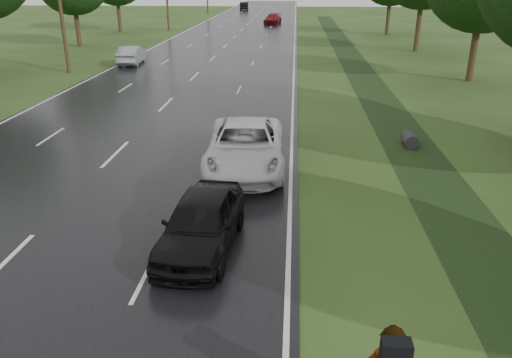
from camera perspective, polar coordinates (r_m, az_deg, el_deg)
The scene contains 11 objects.
ground at distance 13.37m, azimuth -27.06°, elevation -8.98°, with size 220.00×220.00×0.00m, color #2B4117.
road at distance 55.40m, azimuth -2.82°, elevation 15.57°, with size 14.00×180.00×0.04m, color black.
edge_stripe_east at distance 54.99m, azimuth 4.45°, elevation 15.51°, with size 0.12×180.00×0.01m, color silver.
edge_stripe_west at distance 56.62m, azimuth -9.87°, elevation 15.45°, with size 0.12×180.00×0.01m, color silver.
center_line at distance 55.40m, azimuth -2.82°, elevation 15.60°, with size 0.12×180.00×0.01m, color silver.
drainage_ditch at distance 29.42m, azimuth 13.68°, elevation 9.12°, with size 2.20×120.00×0.56m.
white_pickup at distance 17.53m, azimuth -1.24°, elevation 3.78°, with size 2.66×5.77×1.60m, color silver.
dark_sedan at distance 12.39m, azimuth -6.28°, elevation -4.96°, with size 1.68×4.17×1.42m, color black.
silver_sedan at distance 40.82m, azimuth -14.04°, elevation 13.60°, with size 1.47×4.20×1.38m, color #93959B.
far_car_red at distance 74.27m, azimuth 1.93°, elevation 17.81°, with size 1.93×4.74×1.38m, color maroon.
far_car_dark at distance 105.82m, azimuth -1.36°, elevation 19.16°, with size 1.61×4.60×1.52m, color black.
Camera 1 is at (6.75, -9.62, 6.37)m, focal length 35.00 mm.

